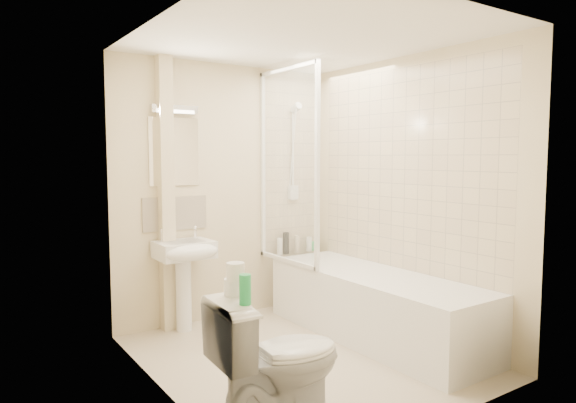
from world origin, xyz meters
TOP-DOWN VIEW (x-y plane):
  - floor at (0.00, 0.00)m, footprint 2.50×2.50m
  - wall_back at (0.00, 1.25)m, footprint 2.20×0.02m
  - wall_left at (-1.10, 0.00)m, footprint 0.02×2.50m
  - wall_right at (1.10, 0.00)m, footprint 0.02×2.50m
  - ceiling at (0.00, 0.00)m, footprint 2.20×2.50m
  - tile_back at (0.75, 1.24)m, footprint 0.70×0.01m
  - tile_right at (1.09, 0.00)m, footprint 0.01×2.10m
  - pipe_boxing at (-0.62, 1.19)m, footprint 0.12×0.12m
  - splashback at (-0.52, 1.24)m, footprint 0.60×0.02m
  - mirror at (-0.52, 1.24)m, footprint 0.46×0.01m
  - strip_light at (-0.52, 1.22)m, footprint 0.42×0.07m
  - bathtub at (0.75, 0.00)m, footprint 0.70×2.10m
  - shower_screen at (0.40, 0.80)m, footprint 0.04×0.92m
  - shower_fixture at (0.75, 1.19)m, footprint 0.10×0.16m
  - pedestal_sink at (-0.52, 1.01)m, footprint 0.47×0.45m
  - bottle_white_a at (0.55, 1.16)m, footprint 0.05×0.05m
  - bottle_black_b at (0.63, 1.16)m, footprint 0.06×0.06m
  - bottle_cream at (0.76, 1.16)m, footprint 0.06×0.06m
  - bottle_white_b at (0.92, 1.16)m, footprint 0.06×0.06m
  - bottle_green at (0.95, 1.16)m, footprint 0.06×0.06m
  - toilet at (-0.72, -0.75)m, footprint 0.54×0.82m
  - toilet_roll_lower at (-0.94, -0.65)m, footprint 0.12×0.12m
  - toilet_roll_upper at (-0.96, -0.69)m, footprint 0.10×0.10m
  - green_bottle at (-0.98, -0.83)m, footprint 0.06×0.06m

SIDE VIEW (x-z plane):
  - floor at x=0.00m, z-range 0.00..0.00m
  - bathtub at x=0.75m, z-range 0.01..0.56m
  - toilet at x=-0.72m, z-range 0.00..0.77m
  - bottle_green at x=0.95m, z-range 0.55..0.65m
  - bottle_white_b at x=0.92m, z-range 0.55..0.70m
  - bottle_white_a at x=0.55m, z-range 0.55..0.72m
  - bottle_cream at x=0.76m, z-range 0.55..0.73m
  - pedestal_sink at x=-0.52m, z-range 0.18..1.10m
  - bottle_black_b at x=0.63m, z-range 0.55..0.77m
  - toilet_roll_lower at x=-0.94m, z-range 0.77..0.87m
  - green_bottle at x=-0.98m, z-range 0.77..0.93m
  - toilet_roll_upper at x=-0.96m, z-range 0.87..0.96m
  - splashback at x=-0.52m, z-range 0.88..1.18m
  - wall_back at x=0.00m, z-range 0.00..2.40m
  - wall_left at x=-1.10m, z-range 0.00..2.40m
  - wall_right at x=1.10m, z-range 0.00..2.40m
  - pipe_boxing at x=-0.62m, z-range 0.00..2.40m
  - tile_back at x=0.75m, z-range 0.55..2.30m
  - tile_right at x=1.09m, z-range 0.55..2.30m
  - shower_screen at x=0.40m, z-range 0.55..2.35m
  - shower_fixture at x=0.75m, z-range 1.05..2.04m
  - mirror at x=-0.52m, z-range 1.28..1.88m
  - strip_light at x=-0.52m, z-range 1.92..1.98m
  - ceiling at x=0.00m, z-range 2.39..2.41m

